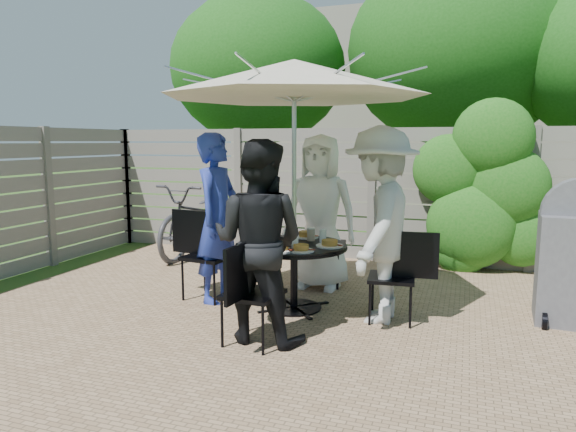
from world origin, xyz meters
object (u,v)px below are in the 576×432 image
(patio_table, at_px, (294,264))
(plate_left, at_px, (260,239))
(person_right, at_px, (380,226))
(syrup_jug, at_px, (290,234))
(glass_front, at_px, (295,242))
(plate_front, at_px, (280,248))
(plate_right, at_px, (330,244))
(plate_extra, at_px, (301,249))
(person_left, at_px, (218,219))
(chair_back, at_px, (323,260))
(glass_left, at_px, (265,237))
(glass_back, at_px, (293,232))
(bicycle, at_px, (200,219))
(chair_right, at_px, (392,295))
(plate_back, at_px, (306,235))
(person_front, at_px, (259,242))
(glass_right, at_px, (323,237))
(chair_front, at_px, (252,315))
(umbrella, at_px, (294,79))
(coffee_cup, at_px, (311,235))
(chair_left, at_px, (208,273))
(person_back, at_px, (320,213))

(patio_table, bearing_deg, plate_left, 178.25)
(person_right, distance_m, syrup_jug, 0.90)
(patio_table, distance_m, glass_front, 0.39)
(plate_front, distance_m, plate_right, 0.51)
(plate_extra, bearing_deg, person_left, 161.71)
(chair_back, bearing_deg, glass_left, -20.78)
(glass_left, bearing_deg, glass_back, 65.25)
(bicycle, bearing_deg, chair_right, -30.75)
(plate_back, height_order, glass_front, glass_front)
(patio_table, height_order, bicycle, bicycle)
(plate_extra, bearing_deg, person_right, 23.03)
(chair_back, bearing_deg, person_front, -7.20)
(glass_back, xyz_separation_m, glass_right, (0.36, -0.17, 0.00))
(person_front, bearing_deg, glass_right, -105.52)
(chair_front, height_order, glass_right, chair_front)
(person_front, bearing_deg, glass_left, -70.30)
(glass_right, distance_m, syrup_jug, 0.32)
(chair_back, relative_size, plate_right, 3.81)
(glass_back, xyz_separation_m, bicycle, (-2.02, 1.69, -0.21))
(umbrella, bearing_deg, plate_left, 178.25)
(chair_back, bearing_deg, patio_table, -7.14)
(umbrella, bearing_deg, patio_table, 180.00)
(chair_right, distance_m, bicycle, 3.67)
(plate_left, relative_size, plate_front, 1.00)
(person_right, distance_m, plate_back, 0.93)
(glass_left, bearing_deg, plate_extra, -25.68)
(plate_back, height_order, coffee_cup, coffee_cup)
(umbrella, xyz_separation_m, chair_back, (0.03, 0.97, -1.93))
(chair_left, xyz_separation_m, syrup_jug, (0.91, 0.02, 0.46))
(person_front, relative_size, plate_left, 6.44)
(plate_front, height_order, glass_back, glass_back)
(plate_right, xyz_separation_m, glass_left, (-0.62, -0.09, 0.05))
(chair_right, bearing_deg, plate_back, -28.15)
(person_back, relative_size, person_right, 0.97)
(plate_left, distance_m, plate_extra, 0.62)
(plate_front, bearing_deg, person_front, -91.75)
(chair_right, relative_size, person_right, 0.48)
(chair_front, distance_m, glass_back, 1.32)
(person_left, height_order, chair_front, person_left)
(umbrella, bearing_deg, plate_front, -91.75)
(person_left, distance_m, glass_right, 1.10)
(plate_left, bearing_deg, glass_left, -48.00)
(person_back, height_order, bicycle, person_back)
(plate_front, bearing_deg, coffee_cup, 78.47)
(umbrella, height_order, bicycle, umbrella)
(glass_left, bearing_deg, glass_front, -24.75)
(umbrella, bearing_deg, glass_right, 20.25)
(umbrella, bearing_deg, glass_left, -159.75)
(plate_right, relative_size, glass_left, 1.86)
(person_back, bearing_deg, chair_back, 90.89)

